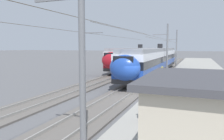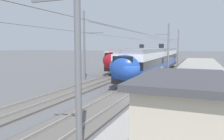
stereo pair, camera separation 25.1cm
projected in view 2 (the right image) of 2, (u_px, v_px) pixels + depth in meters
name	position (u px, v px, depth m)	size (l,w,h in m)	color
ground_plane	(138.00, 98.00, 17.09)	(400.00, 400.00, 0.00)	#565659
platform_slab	(199.00, 102.00, 15.38)	(120.00, 7.78, 0.38)	gray
track_near	(120.00, 96.00, 17.65)	(120.00, 3.00, 0.28)	#5B5651
track_far	(70.00, 91.00, 19.44)	(120.00, 3.00, 0.28)	#5B5651
train_near_platform	(156.00, 60.00, 31.23)	(29.19, 3.00, 4.27)	#2D2D30
train_far_track	(136.00, 57.00, 38.98)	(24.14, 3.02, 4.27)	#2D2D30
catenary_mast_west	(75.00, 50.00, 7.83)	(38.71, 2.16, 7.55)	slate
catenary_mast_mid	(167.00, 49.00, 29.67)	(38.71, 2.16, 7.21)	slate
catenary_mast_east	(177.00, 48.00, 42.75)	(38.71, 2.16, 7.41)	slate
catenary_mast_far_side	(85.00, 45.00, 26.15)	(38.71, 2.66, 8.33)	slate
platform_sign	(162.00, 73.00, 17.66)	(0.70, 0.08, 2.07)	#59595B
passenger_walking	(141.00, 103.00, 10.60)	(0.53, 0.22, 1.69)	#383842
handbag_beside_passenger	(150.00, 114.00, 11.48)	(0.32, 0.18, 0.42)	#472D1E
handbag_near_sign	(161.00, 88.00, 18.48)	(0.32, 0.18, 0.43)	#472D1E
potted_plant_platform_edge	(148.00, 104.00, 12.28)	(0.59, 0.59, 0.78)	brown
platform_shelter	(181.00, 126.00, 6.09)	(4.08, 2.30, 2.91)	#B7AD99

